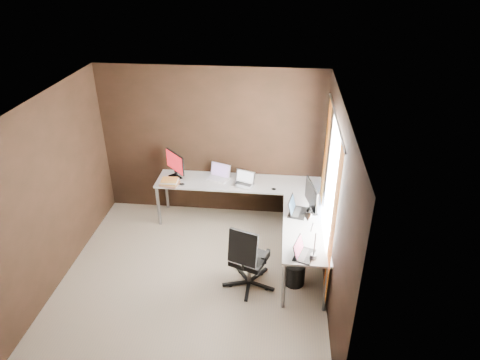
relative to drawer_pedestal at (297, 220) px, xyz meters
name	(u,v)px	position (x,y,z in m)	size (l,w,h in m)	color
room	(216,198)	(-1.09, -1.08, 0.98)	(3.60, 3.60, 2.50)	tan
desk	(260,201)	(-0.59, -0.11, 0.38)	(2.65, 2.25, 0.73)	silver
drawer_pedestal	(297,220)	(0.00, 0.00, 0.00)	(0.42, 0.50, 0.60)	silver
monitor_left	(175,164)	(-1.99, 0.40, 0.68)	(0.37, 0.38, 0.44)	black
monitor_right	(312,196)	(0.15, -0.42, 0.69)	(0.18, 0.54, 0.45)	black
laptop_white	(219,175)	(-1.29, 0.44, 0.48)	(0.41, 0.35, 0.23)	silver
laptop_silver	(244,182)	(-0.87, 0.28, 0.48)	(0.38, 0.32, 0.22)	silver
laptop_black_big	(295,210)	(-0.06, -0.46, 0.48)	(0.30, 0.37, 0.22)	black
laptop_black_small	(302,252)	(0.01, -1.41, 0.48)	(0.30, 0.36, 0.21)	black
book_stack	(169,182)	(-2.04, 0.15, 0.47)	(0.31, 0.27, 0.09)	#A57459
mouse_left	(182,184)	(-1.84, 0.15, 0.45)	(0.09, 0.06, 0.04)	black
mouse_corner	(274,189)	(-0.39, 0.15, 0.44)	(0.08, 0.05, 0.03)	black
desk_lamp	(310,230)	(0.08, -1.39, 0.79)	(0.19, 0.22, 0.58)	slate
office_chair	(248,269)	(-0.66, -1.22, -0.01)	(0.55, 0.58, 0.98)	black
wastebasket	(295,273)	(-0.04, -1.10, -0.14)	(0.28, 0.28, 0.32)	black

